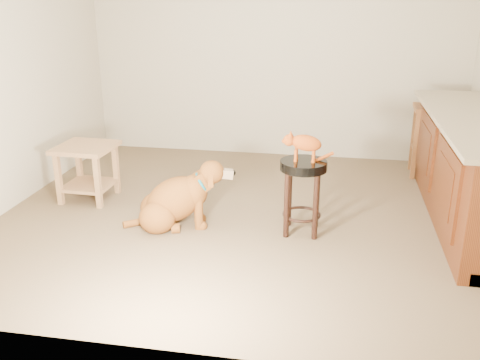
% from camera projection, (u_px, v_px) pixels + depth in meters
% --- Properties ---
extents(floor, '(4.50, 4.00, 0.01)m').
position_uv_depth(floor, '(248.00, 216.00, 4.92)').
color(floor, brown).
rests_on(floor, ground).
extents(room_shell, '(4.54, 4.04, 2.62)m').
position_uv_depth(room_shell, '(249.00, 27.00, 4.35)').
color(room_shell, '#B9AE95').
rests_on(room_shell, ground).
extents(cabinet_run, '(0.70, 2.56, 0.94)m').
position_uv_depth(cabinet_run, '(470.00, 173.00, 4.72)').
color(cabinet_run, '#51240E').
rests_on(cabinet_run, ground).
extents(padded_stool, '(0.39, 0.39, 0.64)m').
position_uv_depth(padded_stool, '(303.00, 182.00, 4.45)').
color(padded_stool, black).
rests_on(padded_stool, ground).
extents(wood_stool, '(0.44, 0.44, 0.78)m').
position_uv_depth(wood_stool, '(431.00, 140.00, 5.87)').
color(wood_stool, brown).
rests_on(wood_stool, ground).
extents(side_table, '(0.55, 0.55, 0.55)m').
position_uv_depth(side_table, '(87.00, 164.00, 5.21)').
color(side_table, '#9C6F48').
rests_on(side_table, ground).
extents(golden_retriever, '(0.97, 0.57, 0.63)m').
position_uv_depth(golden_retriever, '(176.00, 201.00, 4.64)').
color(golden_retriever, brown).
rests_on(golden_retriever, ground).
extents(tabby_kitten, '(0.43, 0.16, 0.27)m').
position_uv_depth(tabby_kitten, '(303.00, 144.00, 4.34)').
color(tabby_kitten, '#8F390E').
rests_on(tabby_kitten, padded_stool).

